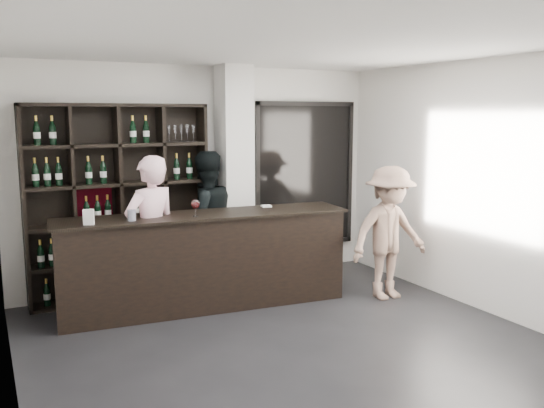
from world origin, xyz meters
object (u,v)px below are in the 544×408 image
wine_shelf (119,203)px  tasting_counter (205,261)px  taster_pink (151,235)px  customer (389,233)px  taster_black (205,221)px

wine_shelf → tasting_counter: size_ratio=0.70×
wine_shelf → tasting_counter: bearing=-45.5°
tasting_counter → taster_pink: size_ratio=1.88×
wine_shelf → customer: bearing=-27.2°
wine_shelf → tasting_counter: 1.31m
tasting_counter → wine_shelf: bearing=139.6°
wine_shelf → taster_pink: 0.80m
wine_shelf → customer: size_ratio=1.45×
wine_shelf → customer: 3.34m
taster_pink → customer: 2.87m
taster_pink → customer: (2.75, -0.80, -0.08)m
customer → tasting_counter: bearing=162.4°
wine_shelf → taster_pink: bearing=-74.7°
wine_shelf → tasting_counter: wine_shelf is taller
wine_shelf → taster_black: bearing=-8.9°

